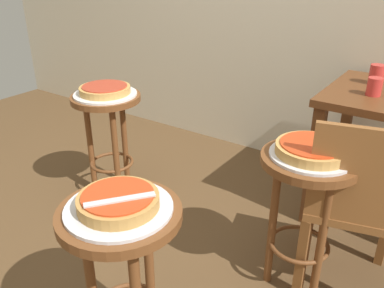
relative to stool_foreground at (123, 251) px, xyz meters
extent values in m
plane|color=brown|center=(-0.23, 0.32, -0.50)|extent=(6.00, 6.00, 0.00)
cylinder|color=brown|center=(0.00, 0.00, 0.15)|extent=(0.41, 0.41, 0.03)
cylinder|color=brown|center=(0.00, 0.13, -0.18)|extent=(0.04, 0.04, 0.63)
cylinder|color=silver|center=(0.00, 0.00, 0.17)|extent=(0.35, 0.35, 0.01)
cylinder|color=#B78442|center=(0.00, 0.00, 0.20)|extent=(0.26, 0.26, 0.04)
cylinder|color=red|center=(0.00, 0.00, 0.22)|extent=(0.23, 0.23, 0.01)
cylinder|color=brown|center=(0.38, 0.72, 0.15)|extent=(0.41, 0.41, 0.03)
cylinder|color=brown|center=(0.38, 0.85, -0.18)|extent=(0.04, 0.04, 0.63)
cylinder|color=brown|center=(0.27, 0.66, -0.18)|extent=(0.04, 0.04, 0.63)
cylinder|color=brown|center=(0.49, 0.66, -0.18)|extent=(0.04, 0.04, 0.63)
torus|color=brown|center=(0.38, 0.72, -0.28)|extent=(0.27, 0.27, 0.02)
cylinder|color=silver|center=(0.38, 0.72, 0.17)|extent=(0.34, 0.34, 0.01)
cylinder|color=tan|center=(0.38, 0.72, 0.20)|extent=(0.30, 0.30, 0.04)
cylinder|color=red|center=(0.38, 0.72, 0.22)|extent=(0.26, 0.26, 0.01)
cylinder|color=brown|center=(-0.89, 0.81, 0.15)|extent=(0.41, 0.41, 0.03)
cylinder|color=brown|center=(-0.89, 0.93, -0.18)|extent=(0.04, 0.04, 0.63)
cylinder|color=brown|center=(-1.00, 0.74, -0.18)|extent=(0.04, 0.04, 0.63)
cylinder|color=brown|center=(-0.78, 0.74, -0.18)|extent=(0.04, 0.04, 0.63)
torus|color=brown|center=(-0.89, 0.81, -0.28)|extent=(0.27, 0.27, 0.02)
cylinder|color=silver|center=(-0.89, 0.81, 0.17)|extent=(0.37, 0.37, 0.01)
cylinder|color=tan|center=(-0.89, 0.81, 0.20)|extent=(0.29, 0.29, 0.04)
cylinder|color=#B23823|center=(-0.89, 0.81, 0.22)|extent=(0.26, 0.26, 0.01)
cube|color=#5B3319|center=(0.25, 1.21, -0.14)|extent=(0.06, 0.06, 0.71)
cube|color=#5B3319|center=(0.25, 1.82, -0.14)|extent=(0.06, 0.06, 0.71)
cylinder|color=red|center=(0.44, 1.41, 0.30)|extent=(0.07, 0.07, 0.09)
cylinder|color=red|center=(0.40, 1.64, 0.30)|extent=(0.08, 0.08, 0.11)
cube|color=brown|center=(0.55, 0.86, -0.07)|extent=(0.49, 0.49, 0.04)
cube|color=brown|center=(0.59, 0.69, 0.15)|extent=(0.39, 0.13, 0.40)
cube|color=brown|center=(0.33, 0.99, -0.29)|extent=(0.04, 0.04, 0.42)
cube|color=brown|center=(0.42, 0.64, -0.29)|extent=(0.04, 0.04, 0.42)
cube|color=silver|center=(0.03, -0.02, 0.23)|extent=(0.15, 0.19, 0.01)
camera|label=1|loc=(0.81, -0.75, 0.90)|focal=37.61mm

